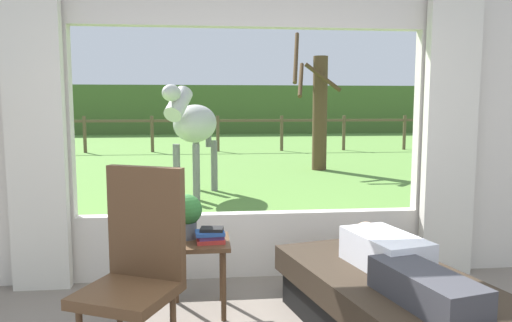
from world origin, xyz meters
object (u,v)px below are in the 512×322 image
object	(u,v)px
recliner_sofa	(392,307)
pasture_tree	(318,109)
side_table	(198,253)
book_stack	(211,235)
rocking_chair	(137,269)
horse	(194,125)
reclining_person	(397,262)
potted_plant	(187,213)

from	to	relation	value
recliner_sofa	pasture_tree	size ratio (longest dim) A/B	0.61
side_table	book_stack	world-z (taller)	book_stack
rocking_chair	horse	distance (m)	5.05
rocking_chair	pasture_tree	size ratio (longest dim) A/B	0.36
recliner_sofa	side_table	xyz separation A→B (m)	(-1.21, 0.56, 0.21)
book_stack	horse	bearing A→B (deg)	92.72
reclining_person	pasture_tree	world-z (taller)	pasture_tree
side_table	pasture_tree	xyz separation A→B (m)	(2.54, 7.21, 0.94)
rocking_chair	horse	bearing A→B (deg)	112.22
rocking_chair	pasture_tree	xyz separation A→B (m)	(2.88, 7.85, 0.82)
side_table	book_stack	size ratio (longest dim) A/B	2.48
reclining_person	horse	distance (m)	5.18
side_table	horse	world-z (taller)	horse
pasture_tree	potted_plant	bearing A→B (deg)	-110.13
rocking_chair	recliner_sofa	bearing A→B (deg)	27.85
horse	rocking_chair	bearing A→B (deg)	107.42
side_table	horse	distance (m)	4.43
pasture_tree	horse	bearing A→B (deg)	-133.12
reclining_person	horse	world-z (taller)	horse
recliner_sofa	potted_plant	size ratio (longest dim) A/B	5.83
reclining_person	pasture_tree	size ratio (longest dim) A/B	0.46
book_stack	horse	distance (m)	4.47
rocking_chair	book_stack	distance (m)	0.72
potted_plant	horse	size ratio (longest dim) A/B	0.18
recliner_sofa	rocking_chair	world-z (taller)	rocking_chair
reclining_person	side_table	world-z (taller)	reclining_person
book_stack	rocking_chair	bearing A→B (deg)	-125.91
book_stack	potted_plant	bearing A→B (deg)	143.93
rocking_chair	book_stack	xyz separation A→B (m)	(0.42, 0.58, 0.03)
side_table	reclining_person	bearing A→B (deg)	-26.69
potted_plant	horse	xyz separation A→B (m)	(-0.04, 4.30, 0.45)
recliner_sofa	horse	distance (m)	5.18
book_stack	pasture_tree	xyz separation A→B (m)	(2.45, 7.27, 0.80)
reclining_person	book_stack	xyz separation A→B (m)	(-1.12, 0.55, 0.05)
pasture_tree	book_stack	bearing A→B (deg)	-108.65
potted_plant	book_stack	xyz separation A→B (m)	(0.17, -0.12, -0.13)
reclining_person	potted_plant	xyz separation A→B (m)	(-1.29, 0.67, 0.18)
potted_plant	recliner_sofa	bearing A→B (deg)	-25.65
side_table	pasture_tree	world-z (taller)	pasture_tree
reclining_person	rocking_chair	world-z (taller)	rocking_chair
reclining_person	side_table	xyz separation A→B (m)	(-1.21, 0.61, -0.10)
recliner_sofa	horse	xyz separation A→B (m)	(-1.33, 4.92, 0.94)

